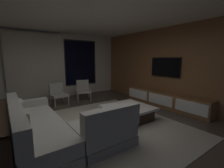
{
  "coord_description": "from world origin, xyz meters",
  "views": [
    {
      "loc": [
        -1.67,
        -3.08,
        1.63
      ],
      "look_at": [
        0.89,
        0.53,
        0.91
      ],
      "focal_mm": 24.89,
      "sensor_mm": 36.0,
      "label": 1
    }
  ],
  "objects_px": {
    "book_stack_on_coffee_table": "(131,104)",
    "accent_chair_by_curtain": "(58,93)",
    "coffee_table": "(128,113)",
    "mounted_tv": "(165,67)",
    "accent_chair_near_window": "(83,89)",
    "media_console": "(165,100)",
    "sectional_couch": "(54,129)"
  },
  "relations": [
    {
      "from": "book_stack_on_coffee_table",
      "to": "accent_chair_by_curtain",
      "type": "xyz_separation_m",
      "value": [
        -1.31,
        2.46,
        0.05
      ]
    },
    {
      "from": "coffee_table",
      "to": "mounted_tv",
      "type": "bearing_deg",
      "value": 8.46
    },
    {
      "from": "accent_chair_near_window",
      "to": "accent_chair_by_curtain",
      "type": "distance_m",
      "value": 1.04
    },
    {
      "from": "accent_chair_near_window",
      "to": "media_console",
      "type": "bearing_deg",
      "value": -53.94
    },
    {
      "from": "sectional_couch",
      "to": "accent_chair_by_curtain",
      "type": "relative_size",
      "value": 3.21
    },
    {
      "from": "book_stack_on_coffee_table",
      "to": "accent_chair_near_window",
      "type": "relative_size",
      "value": 0.31
    },
    {
      "from": "accent_chair_near_window",
      "to": "media_console",
      "type": "relative_size",
      "value": 0.25
    },
    {
      "from": "accent_chair_near_window",
      "to": "mounted_tv",
      "type": "distance_m",
      "value": 3.23
    },
    {
      "from": "accent_chair_by_curtain",
      "to": "mounted_tv",
      "type": "bearing_deg",
      "value": -36.05
    },
    {
      "from": "media_console",
      "to": "book_stack_on_coffee_table",
      "type": "bearing_deg",
      "value": -178.93
    },
    {
      "from": "sectional_couch",
      "to": "mounted_tv",
      "type": "distance_m",
      "value": 4.06
    },
    {
      "from": "mounted_tv",
      "to": "accent_chair_near_window",
      "type": "bearing_deg",
      "value": 130.93
    },
    {
      "from": "book_stack_on_coffee_table",
      "to": "media_console",
      "type": "height_order",
      "value": "media_console"
    },
    {
      "from": "coffee_table",
      "to": "book_stack_on_coffee_table",
      "type": "height_order",
      "value": "book_stack_on_coffee_table"
    },
    {
      "from": "accent_chair_by_curtain",
      "to": "mounted_tv",
      "type": "distance_m",
      "value": 3.9
    },
    {
      "from": "accent_chair_near_window",
      "to": "coffee_table",
      "type": "bearing_deg",
      "value": -87.79
    },
    {
      "from": "sectional_couch",
      "to": "media_console",
      "type": "bearing_deg",
      "value": 2.61
    },
    {
      "from": "coffee_table",
      "to": "accent_chair_by_curtain",
      "type": "distance_m",
      "value": 2.77
    },
    {
      "from": "book_stack_on_coffee_table",
      "to": "mounted_tv",
      "type": "bearing_deg",
      "value": 7.38
    },
    {
      "from": "sectional_couch",
      "to": "mounted_tv",
      "type": "height_order",
      "value": "mounted_tv"
    },
    {
      "from": "coffee_table",
      "to": "book_stack_on_coffee_table",
      "type": "xyz_separation_m",
      "value": [
        0.17,
        0.06,
        0.2
      ]
    },
    {
      "from": "accent_chair_near_window",
      "to": "book_stack_on_coffee_table",
      "type": "bearing_deg",
      "value": -83.88
    },
    {
      "from": "sectional_couch",
      "to": "coffee_table",
      "type": "relative_size",
      "value": 2.16
    },
    {
      "from": "accent_chair_near_window",
      "to": "media_console",
      "type": "distance_m",
      "value": 3.14
    },
    {
      "from": "accent_chair_by_curtain",
      "to": "accent_chair_near_window",
      "type": "bearing_deg",
      "value": 6.06
    },
    {
      "from": "sectional_couch",
      "to": "coffee_table",
      "type": "height_order",
      "value": "sectional_couch"
    },
    {
      "from": "media_console",
      "to": "mounted_tv",
      "type": "relative_size",
      "value": 2.72
    },
    {
      "from": "coffee_table",
      "to": "media_console",
      "type": "distance_m",
      "value": 1.75
    },
    {
      "from": "coffee_table",
      "to": "sectional_couch",
      "type": "bearing_deg",
      "value": -177.66
    },
    {
      "from": "accent_chair_by_curtain",
      "to": "mounted_tv",
      "type": "relative_size",
      "value": 0.68
    },
    {
      "from": "accent_chair_by_curtain",
      "to": "media_console",
      "type": "relative_size",
      "value": 0.25
    },
    {
      "from": "coffee_table",
      "to": "accent_chair_near_window",
      "type": "height_order",
      "value": "accent_chair_near_window"
    }
  ]
}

